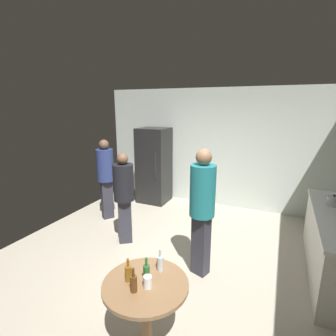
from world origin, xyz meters
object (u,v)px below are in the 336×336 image
(refrigerator, at_px, (154,165))
(foreground_table, at_px, (146,293))
(plastic_cup_white, at_px, (148,282))
(beer_bottle_green, at_px, (147,272))
(person_in_black_shirt, at_px, (124,192))
(kettle, at_px, (334,201))
(beer_bottle_amber, at_px, (128,273))
(beer_bottle_clear, at_px, (160,263))
(beer_bottle_brown, at_px, (134,283))
(person_in_teal_shirt, at_px, (202,203))
(person_in_navy_shirt, at_px, (106,173))

(refrigerator, relative_size, foreground_table, 2.25)
(foreground_table, xyz_separation_m, plastic_cup_white, (0.05, -0.04, 0.16))
(beer_bottle_green, xyz_separation_m, person_in_black_shirt, (-1.30, 1.57, 0.09))
(foreground_table, bearing_deg, kettle, 53.37)
(beer_bottle_amber, distance_m, plastic_cup_white, 0.21)
(beer_bottle_clear, bearing_deg, beer_bottle_brown, -102.92)
(beer_bottle_amber, relative_size, person_in_teal_shirt, 0.13)
(beer_bottle_amber, height_order, person_in_black_shirt, person_in_black_shirt)
(beer_bottle_brown, distance_m, person_in_navy_shirt, 3.25)
(foreground_table, height_order, beer_bottle_clear, beer_bottle_clear)
(kettle, relative_size, plastic_cup_white, 2.22)
(beer_bottle_amber, bearing_deg, kettle, 51.45)
(beer_bottle_clear, bearing_deg, beer_bottle_amber, -127.71)
(beer_bottle_green, xyz_separation_m, person_in_teal_shirt, (0.13, 1.29, 0.23))
(person_in_black_shirt, distance_m, person_in_navy_shirt, 1.11)
(beer_bottle_brown, bearing_deg, beer_bottle_amber, 140.37)
(beer_bottle_amber, height_order, beer_bottle_green, same)
(foreground_table, height_order, beer_bottle_green, beer_bottle_green)
(beer_bottle_amber, xyz_separation_m, person_in_black_shirt, (-1.16, 1.65, 0.09))
(beer_bottle_clear, bearing_deg, person_in_teal_shirt, 85.86)
(person_in_black_shirt, relative_size, person_in_teal_shirt, 0.88)
(kettle, distance_m, person_in_teal_shirt, 1.97)
(beer_bottle_clear, bearing_deg, kettle, 51.35)
(beer_bottle_green, distance_m, beer_bottle_clear, 0.19)
(beer_bottle_clear, relative_size, person_in_teal_shirt, 0.13)
(refrigerator, height_order, person_in_teal_shirt, refrigerator)
(beer_bottle_brown, height_order, beer_bottle_clear, same)
(beer_bottle_amber, relative_size, person_in_black_shirt, 0.15)
(refrigerator, xyz_separation_m, beer_bottle_green, (1.75, -3.53, -0.08))
(beer_bottle_green, bearing_deg, beer_bottle_brown, -98.83)
(foreground_table, distance_m, beer_bottle_amber, 0.25)
(beer_bottle_amber, relative_size, person_in_navy_shirt, 0.14)
(beer_bottle_amber, bearing_deg, refrigerator, 114.01)
(refrigerator, relative_size, beer_bottle_clear, 7.83)
(refrigerator, xyz_separation_m, foreground_table, (1.77, -3.57, -0.27))
(kettle, bearing_deg, person_in_black_shirt, -165.91)
(beer_bottle_green, height_order, beer_bottle_clear, same)
(refrigerator, relative_size, beer_bottle_amber, 7.83)
(foreground_table, distance_m, person_in_navy_shirt, 3.19)
(beer_bottle_brown, bearing_deg, beer_bottle_green, 81.17)
(person_in_navy_shirt, relative_size, person_in_teal_shirt, 0.93)
(plastic_cup_white, bearing_deg, foreground_table, 139.75)
(kettle, height_order, beer_bottle_clear, kettle)
(person_in_navy_shirt, distance_m, person_in_teal_shirt, 2.52)
(refrigerator, height_order, beer_bottle_green, refrigerator)
(beer_bottle_brown, bearing_deg, person_in_teal_shirt, 83.68)
(refrigerator, xyz_separation_m, kettle, (3.54, -1.18, 0.07))
(beer_bottle_brown, xyz_separation_m, beer_bottle_green, (0.03, 0.18, 0.00))
(beer_bottle_brown, xyz_separation_m, person_in_teal_shirt, (0.16, 1.47, 0.23))
(beer_bottle_green, bearing_deg, person_in_navy_shirt, 134.42)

